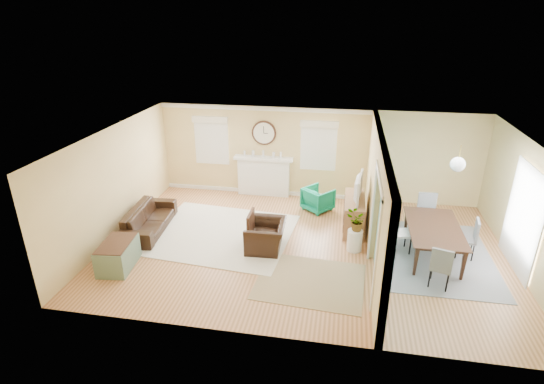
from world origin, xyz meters
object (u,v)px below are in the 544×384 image
object	(u,v)px
sofa	(149,219)
eames_chair	(266,236)
green_chair	(318,199)
dining_table	(434,241)
credenza	(354,214)

from	to	relation	value
sofa	eames_chair	xyz separation A→B (m)	(3.00, -0.37, 0.02)
green_chair	sofa	bearing A→B (deg)	64.73
green_chair	dining_table	size ratio (longest dim) A/B	0.35
sofa	green_chair	distance (m)	4.43
sofa	green_chair	size ratio (longest dim) A/B	2.90
credenza	dining_table	xyz separation A→B (m)	(1.74, -0.99, -0.05)
credenza	sofa	bearing A→B (deg)	-168.95
eames_chair	green_chair	size ratio (longest dim) A/B	1.41
sofa	green_chair	world-z (taller)	green_chair
green_chair	credenza	world-z (taller)	credenza
credenza	green_chair	bearing A→B (deg)	135.76
dining_table	eames_chair	bearing A→B (deg)	95.61
credenza	dining_table	size ratio (longest dim) A/B	0.72
sofa	dining_table	xyz separation A→B (m)	(6.69, -0.03, 0.05)
eames_chair	dining_table	xyz separation A→B (m)	(3.69, 0.34, 0.03)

